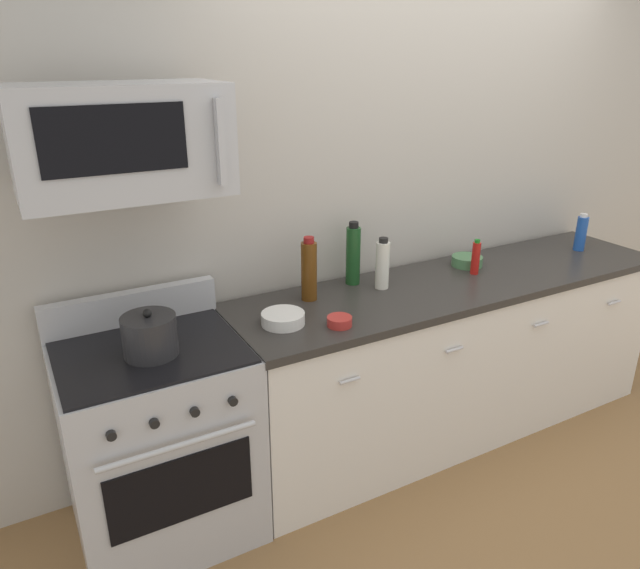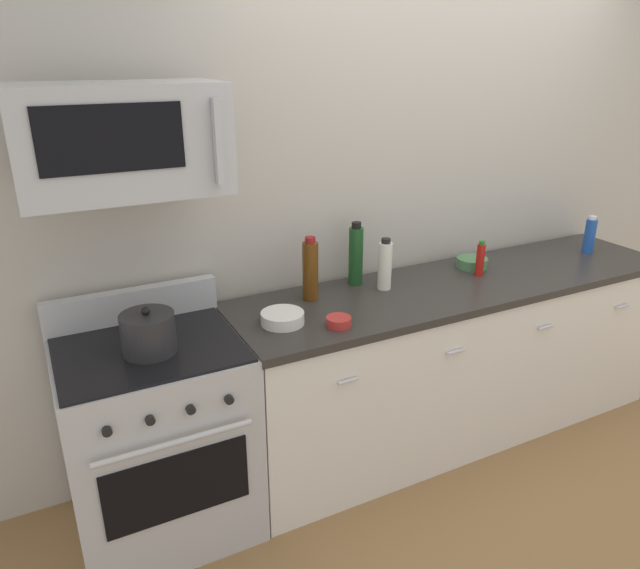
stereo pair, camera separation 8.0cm
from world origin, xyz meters
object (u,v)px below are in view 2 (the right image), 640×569
object	(u,v)px
bottle_hot_sauce_red	(480,259)
bottle_wine_green	(356,255)
bottle_wine_amber	(310,270)
bowl_red_small	(339,321)
bowl_green_glaze	(472,262)
bottle_vinegar_white	(385,265)
range_oven	(159,438)
stockpot	(148,333)
microwave	(121,140)
bowl_white_ceramic	(282,317)
bottle_soda_blue	(590,235)

from	to	relation	value
bottle_hot_sauce_red	bottle_wine_green	size ratio (longest dim) A/B	0.59
bottle_wine_amber	bottle_hot_sauce_red	world-z (taller)	bottle_wine_amber
bowl_red_small	bowl_green_glaze	xyz separation A→B (m)	(1.03, 0.33, 0.01)
bottle_wine_amber	bottle_vinegar_white	xyz separation A→B (m)	(0.40, -0.05, -0.02)
range_oven	stockpot	distance (m)	0.54
range_oven	microwave	world-z (taller)	microwave
bottle_wine_green	bowl_red_small	xyz separation A→B (m)	(-0.32, -0.41, -0.13)
stockpot	range_oven	bearing A→B (deg)	90.00
range_oven	bottle_wine_green	world-z (taller)	bottle_wine_green
bottle_wine_amber	bottle_hot_sauce_red	size ratio (longest dim) A/B	1.63
bottle_wine_amber	bowl_green_glaze	bearing A→B (deg)	-0.16
bowl_green_glaze	bowl_red_small	bearing A→B (deg)	-162.33
bottle_wine_green	bowl_white_ceramic	size ratio (longest dim) A/B	1.70
bottle_vinegar_white	bottle_wine_green	bearing A→B (deg)	127.58
bowl_green_glaze	bottle_soda_blue	bearing A→B (deg)	-8.14
microwave	bottle_vinegar_white	world-z (taller)	microwave
bottle_hot_sauce_red	bowl_green_glaze	bearing A→B (deg)	65.83
microwave	stockpot	distance (m)	0.75
microwave	bowl_red_small	distance (m)	1.16
microwave	bottle_soda_blue	xyz separation A→B (m)	(2.62, -0.01, -0.72)
bowl_red_small	stockpot	distance (m)	0.81
bottle_wine_green	range_oven	bearing A→B (deg)	-168.61
bottle_wine_amber	bottle_hot_sauce_red	xyz separation A→B (m)	(0.95, -0.12, -0.06)
bowl_red_small	bowl_white_ceramic	size ratio (longest dim) A/B	0.58
range_oven	bowl_green_glaze	world-z (taller)	range_oven
bottle_hot_sauce_red	stockpot	bearing A→B (deg)	-177.49
bowl_red_small	bottle_wine_amber	bearing A→B (deg)	85.85
bottle_wine_amber	bottle_wine_green	world-z (taller)	bottle_wine_green
bottle_vinegar_white	bowl_red_small	world-z (taller)	bottle_vinegar_white
bottle_wine_amber	bowl_red_small	distance (m)	0.36
bowl_red_small	bowl_green_glaze	distance (m)	1.08
microwave	bottle_wine_green	size ratio (longest dim) A/B	2.25
range_oven	bowl_green_glaze	bearing A→B (deg)	4.49
bottle_soda_blue	stockpot	distance (m)	2.62
bottle_wine_green	bottle_vinegar_white	world-z (taller)	bottle_wine_green
range_oven	bottle_soda_blue	size ratio (longest dim) A/B	4.71
bowl_red_small	bottle_wine_green	bearing A→B (deg)	51.82
range_oven	bottle_wine_green	xyz separation A→B (m)	(1.12, 0.23, 0.61)
bottle_soda_blue	bottle_wine_amber	bearing A→B (deg)	176.31
bottle_hot_sauce_red	bottle_vinegar_white	size ratio (longest dim) A/B	0.73
bowl_green_glaze	bottle_hot_sauce_red	bearing A→B (deg)	-114.17
range_oven	bottle_hot_sauce_red	bearing A→B (deg)	0.79
microwave	bowl_red_small	world-z (taller)	microwave
bottle_soda_blue	microwave	bearing A→B (deg)	179.68
bottle_wine_green	microwave	bearing A→B (deg)	-170.83
bottle_soda_blue	bowl_red_small	size ratio (longest dim) A/B	2.03
bottle_wine_amber	bowl_green_glaze	size ratio (longest dim) A/B	1.84
bottle_hot_sauce_red	bowl_white_ceramic	distance (m)	1.19
bottle_wine_green	stockpot	distance (m)	1.15
bottle_wine_amber	stockpot	xyz separation A→B (m)	(-0.82, -0.20, -0.07)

